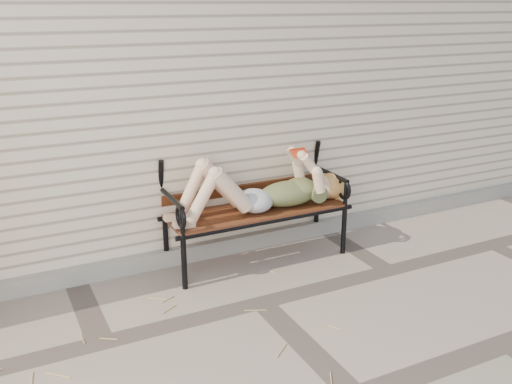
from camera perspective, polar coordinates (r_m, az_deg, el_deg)
ground at (r=4.55m, az=0.59°, el=-10.99°), size 80.00×80.00×0.00m
house_wall at (r=6.81m, az=-11.14°, el=11.98°), size 8.00×4.00×3.00m
foundation_strip at (r=5.31m, az=-4.18°, el=-5.61°), size 8.00×0.10×0.15m
garden_bench at (r=5.11m, az=-0.44°, el=0.28°), size 1.77×0.70×1.15m
reading_woman at (r=4.98m, az=0.41°, el=0.27°), size 1.67×0.38×0.53m
straw_scatter at (r=3.87m, az=-13.51°, el=-17.39°), size 2.83×1.75×0.01m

